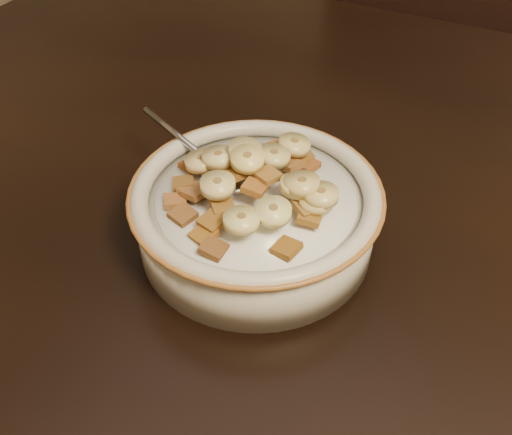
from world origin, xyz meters
The scene contains 47 objects.
table centered at (0.00, 0.00, 0.73)m, with size 1.40×0.90×0.04m, color black.
chair centered at (-0.09, 0.50, 0.50)m, with size 0.44×0.44×1.00m, color black.
cereal_bowl centered at (-0.05, -0.15, 0.78)m, with size 0.22×0.22×0.05m, color #BBB6A2.
milk centered at (-0.05, -0.15, 0.80)m, with size 0.19×0.19×0.00m, color white.
spoon centered at (-0.08, -0.14, 0.81)m, with size 0.04×0.05×0.01m, color #A5AAB3.
cereal_square_0 centered at (-0.05, -0.07, 0.81)m, with size 0.02×0.02×0.01m, color brown.
cereal_square_1 centered at (-0.03, -0.10, 0.82)m, with size 0.02×0.02×0.01m, color brown.
cereal_square_2 centered at (-0.06, -0.20, 0.82)m, with size 0.02×0.02×0.01m, color brown.
cereal_square_3 centered at (-0.06, -0.08, 0.81)m, with size 0.02×0.02×0.01m, color #996431.
cereal_square_4 centered at (-0.11, -0.16, 0.81)m, with size 0.02×0.02×0.01m, color brown.
cereal_square_5 centered at (-0.04, -0.16, 0.83)m, with size 0.02×0.02×0.01m, color #965E22.
cereal_square_6 centered at (-0.11, -0.19, 0.81)m, with size 0.02×0.02×0.01m, color #935628.
cereal_square_7 centered at (-0.08, -0.10, 0.81)m, with size 0.02×0.02×0.01m, color #93661B.
cereal_square_8 centered at (-0.08, -0.16, 0.82)m, with size 0.02×0.02×0.01m, color brown.
cereal_square_9 centered at (-0.04, -0.08, 0.81)m, with size 0.02×0.02×0.01m, color brown.
cereal_square_10 centered at (-0.03, -0.07, 0.81)m, with size 0.02×0.02×0.01m, color #9A662A.
cereal_square_11 centered at (0.01, -0.20, 0.81)m, with size 0.02×0.02×0.01m, color brown.
cereal_square_12 centered at (-0.09, -0.17, 0.81)m, with size 0.02×0.02×0.01m, color brown.
cereal_square_13 centered at (-0.09, -0.20, 0.81)m, with size 0.02×0.02×0.01m, color brown.
cereal_square_14 centered at (-0.08, -0.14, 0.82)m, with size 0.02×0.02×0.01m, color #935D30.
cereal_square_15 centered at (-0.02, -0.13, 0.82)m, with size 0.02×0.02×0.01m, color brown.
cereal_square_16 centered at (-0.12, -0.14, 0.81)m, with size 0.02×0.02×0.01m, color brown.
cereal_square_17 centered at (-0.06, -0.18, 0.82)m, with size 0.02×0.02×0.01m, color olive.
cereal_square_18 centered at (0.00, -0.15, 0.82)m, with size 0.02×0.02×0.01m, color brown.
cereal_square_19 centered at (0.01, -0.16, 0.81)m, with size 0.02×0.02×0.01m, color brown.
cereal_square_20 centered at (-0.04, -0.22, 0.81)m, with size 0.02×0.02×0.01m, color brown.
cereal_square_21 centered at (-0.06, -0.21, 0.81)m, with size 0.02×0.02×0.01m, color #91561D.
cereal_square_22 centered at (-0.02, -0.08, 0.81)m, with size 0.02×0.02×0.01m, color brown.
cereal_square_23 centered at (-0.07, -0.11, 0.82)m, with size 0.02×0.02×0.01m, color #9D5A28.
cereal_square_24 centered at (-0.07, -0.09, 0.81)m, with size 0.02×0.02×0.01m, color brown.
cereal_square_25 centered at (-0.10, -0.17, 0.81)m, with size 0.02×0.02×0.01m, color #965C25.
cereal_square_26 centered at (-0.07, -0.15, 0.82)m, with size 0.02×0.02×0.01m, color brown.
cereal_square_27 centered at (-0.04, -0.14, 0.83)m, with size 0.02×0.02×0.01m, color brown.
cereal_square_28 centered at (-0.08, -0.12, 0.82)m, with size 0.02×0.02×0.01m, color brown.
banana_slice_0 centered at (-0.01, -0.18, 0.83)m, with size 0.03×0.03×0.01m, color #F0E586.
banana_slice_1 centered at (-0.09, -0.14, 0.83)m, with size 0.03×0.03×0.01m, color #FFEF9C.
banana_slice_2 centered at (0.01, -0.14, 0.83)m, with size 0.03×0.03×0.01m, color #DAC171.
banana_slice_3 centered at (0.01, -0.14, 0.82)m, with size 0.03×0.03×0.01m, color #FFDE8E.
banana_slice_4 centered at (-0.06, -0.14, 0.84)m, with size 0.03×0.03×0.01m, color #E8CB76.
banana_slice_5 centered at (0.00, -0.14, 0.83)m, with size 0.03×0.03×0.01m, color #E1C879.
banana_slice_6 centered at (-0.11, -0.14, 0.82)m, with size 0.03×0.03×0.01m, color beige.
banana_slice_7 centered at (-0.03, -0.20, 0.83)m, with size 0.03×0.03×0.01m, color #DBCF6F.
banana_slice_8 centered at (-0.07, -0.13, 0.84)m, with size 0.03×0.03×0.01m, color beige.
banana_slice_9 centered at (-0.01, -0.14, 0.83)m, with size 0.03×0.03×0.01m, color #FCEC7C.
banana_slice_10 centered at (-0.07, -0.17, 0.83)m, with size 0.03×0.03×0.01m, color #E0C785.
banana_slice_11 centered at (-0.04, -0.08, 0.83)m, with size 0.03×0.03×0.01m, color #ECDF80.
banana_slice_12 centered at (-0.05, -0.11, 0.83)m, with size 0.03×0.03×0.01m, color #D9CF82.
Camera 1 is at (0.14, -0.50, 1.15)m, focal length 40.00 mm.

